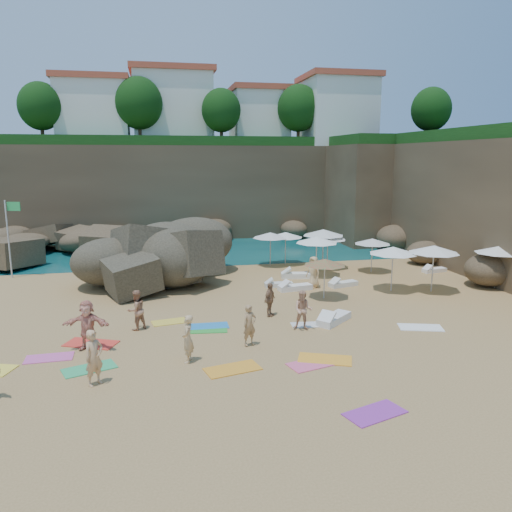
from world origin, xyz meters
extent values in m
plane|color=tan|center=(0.00, 0.00, 0.00)|extent=(120.00, 120.00, 0.00)
plane|color=#0C4751|center=(0.00, 30.00, 0.00)|extent=(120.00, 120.00, 0.00)
cube|color=brown|center=(2.00, 25.00, 4.00)|extent=(44.00, 8.00, 8.00)
cube|color=brown|center=(19.00, 8.00, 4.00)|extent=(8.00, 30.00, 8.00)
cube|color=brown|center=(17.00, 20.00, 4.00)|extent=(10.00, 12.00, 8.00)
cube|color=white|center=(-8.00, 26.00, 10.75)|extent=(6.00, 5.00, 5.50)
cube|color=#B2472D|center=(-8.00, 26.00, 13.75)|extent=(6.48, 5.40, 0.50)
cube|color=white|center=(-1.00, 27.00, 11.25)|extent=(7.00, 6.00, 6.50)
cube|color=#B2472D|center=(-1.00, 27.00, 14.75)|extent=(7.56, 6.48, 0.50)
cube|color=white|center=(7.00, 26.00, 10.50)|extent=(5.00, 5.00, 5.00)
cube|color=#B2472D|center=(7.00, 26.00, 13.25)|extent=(5.40, 5.40, 0.50)
cube|color=white|center=(14.00, 24.00, 11.00)|extent=(6.00, 6.00, 6.00)
cube|color=#B2472D|center=(14.00, 24.00, 14.25)|extent=(6.48, 6.48, 0.50)
sphere|color=#11380F|center=(-12.00, 24.00, 11.20)|extent=(3.60, 3.60, 3.60)
sphere|color=#11380F|center=(-4.00, 24.00, 11.60)|extent=(4.05, 4.05, 4.05)
sphere|color=#11380F|center=(3.00, 23.00, 11.04)|extent=(3.42, 3.42, 3.42)
sphere|color=#11380F|center=(10.00, 23.00, 11.36)|extent=(3.78, 3.78, 3.78)
sphere|color=#11380F|center=(19.00, 16.00, 10.80)|extent=(3.15, 3.15, 3.15)
cylinder|color=white|center=(-16.50, 30.00, 3.00)|extent=(0.10, 0.10, 6.00)
cylinder|color=white|center=(-15.00, 30.00, 3.00)|extent=(0.10, 0.10, 6.00)
cylinder|color=silver|center=(-11.48, 9.33, 2.30)|extent=(0.09, 0.09, 4.59)
cube|color=green|center=(-11.03, 9.33, 4.22)|extent=(0.78, 0.30, 0.52)
cylinder|color=silver|center=(7.47, 8.25, 1.18)|extent=(0.07, 0.07, 2.36)
cone|color=silver|center=(7.47, 8.25, 2.30)|extent=(2.64, 2.64, 0.40)
cylinder|color=silver|center=(4.29, 9.49, 1.04)|extent=(0.06, 0.06, 2.09)
cone|color=silver|center=(4.29, 9.49, 2.04)|extent=(2.34, 2.34, 0.36)
cylinder|color=silver|center=(5.38, 9.73, 1.02)|extent=(0.06, 0.06, 2.04)
cone|color=white|center=(5.38, 9.73, 1.99)|extent=(2.29, 2.29, 0.35)
cylinder|color=silver|center=(7.69, 8.00, 1.05)|extent=(0.06, 0.06, 2.10)
cone|color=white|center=(7.69, 8.00, 2.05)|extent=(2.36, 2.36, 0.36)
cylinder|color=silver|center=(9.19, 2.09, 1.13)|extent=(0.07, 0.07, 2.25)
cone|color=white|center=(9.19, 2.09, 2.20)|extent=(2.52, 2.52, 0.38)
cylinder|color=silver|center=(6.34, 6.17, 1.13)|extent=(0.07, 0.07, 2.25)
cone|color=white|center=(6.34, 6.17, 2.20)|extent=(2.53, 2.53, 0.38)
cylinder|color=silver|center=(5.19, 1.43, 0.96)|extent=(0.06, 0.06, 1.91)
cone|color=red|center=(5.19, 1.43, 1.87)|extent=(2.15, 2.15, 0.33)
cylinder|color=silver|center=(10.03, 6.45, 0.99)|extent=(0.06, 0.06, 1.99)
cone|color=silver|center=(10.03, 6.45, 1.94)|extent=(2.23, 2.23, 0.34)
cylinder|color=silver|center=(15.02, 1.46, 1.09)|extent=(0.06, 0.06, 2.18)
cone|color=white|center=(15.02, 1.46, 2.13)|extent=(2.45, 2.45, 0.37)
cylinder|color=silver|center=(11.22, 1.52, 1.17)|extent=(0.07, 0.07, 2.34)
cone|color=white|center=(11.22, 1.52, 2.28)|extent=(2.63, 2.63, 0.40)
cube|color=silver|center=(3.50, 4.09, 0.12)|extent=(1.57, 0.59, 0.24)
cube|color=white|center=(7.02, 3.46, 0.13)|extent=(1.75, 0.97, 0.26)
cube|color=white|center=(5.11, 5.86, 0.15)|extent=(2.04, 0.97, 0.30)
cube|color=white|center=(4.19, 3.23, 0.14)|extent=(1.89, 0.88, 0.28)
cube|color=white|center=(13.86, 5.62, 0.12)|extent=(1.62, 0.80, 0.24)
cube|color=white|center=(4.37, -2.26, 0.15)|extent=(1.91, 1.79, 0.31)
cube|color=#DF56A8|center=(-6.93, -3.96, 0.01)|extent=(1.66, 0.88, 0.03)
cube|color=orange|center=(-0.69, -6.21, 0.02)|extent=(2.00, 1.32, 0.03)
cube|color=#31AE67|center=(-5.42, -5.20, 0.02)|extent=(1.91, 1.41, 0.03)
cube|color=silver|center=(3.19, -2.38, 0.01)|extent=(1.52, 0.85, 0.03)
cube|color=purple|center=(2.73, -9.92, 0.02)|extent=(1.91, 1.36, 0.03)
cube|color=red|center=(-5.63, -2.82, 0.02)|extent=(2.16, 1.66, 0.03)
cube|color=#257EC6|center=(-0.99, -1.70, 0.01)|extent=(1.64, 0.85, 0.03)
cube|color=#ED5C85|center=(2.11, -6.34, 0.02)|extent=(1.94, 1.33, 0.03)
cube|color=#FFA228|center=(2.63, -6.05, 0.02)|extent=(2.08, 1.56, 0.03)
cube|color=green|center=(-1.07, -2.19, 0.01)|extent=(1.63, 0.95, 0.03)
cube|color=yellow|center=(-2.56, -0.80, 0.01)|extent=(1.70, 1.08, 0.03)
cube|color=white|center=(7.67, -3.66, 0.02)|extent=(1.96, 1.37, 0.03)
imported|color=tan|center=(-5.08, -6.46, 0.90)|extent=(0.77, 0.76, 1.79)
imported|color=tan|center=(-3.95, -1.48, 0.84)|extent=(1.03, 0.99, 1.68)
imported|color=#E0B47F|center=(-3.36, 10.37, 0.84)|extent=(1.16, 0.75, 1.67)
imported|color=#9A6E4D|center=(1.84, -0.83, 0.76)|extent=(0.86, 0.92, 1.52)
imported|color=#DFB375|center=(5.32, 3.61, 0.86)|extent=(0.85, 0.95, 1.72)
imported|color=#A37551|center=(-1.39, 5.54, 0.85)|extent=(1.64, 0.77, 1.70)
imported|color=tan|center=(-2.11, -5.28, 0.85)|extent=(0.53, 0.69, 1.69)
imported|color=#E18E76|center=(-5.64, -3.42, 0.25)|extent=(2.14, 2.23, 0.50)
imported|color=#A37C51|center=(0.27, -4.20, 0.19)|extent=(1.17, 1.65, 0.37)
imported|color=tan|center=(2.76, -2.92, 0.31)|extent=(1.32, 1.80, 0.62)
camera|label=1|loc=(-3.08, -21.75, 6.99)|focal=35.00mm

